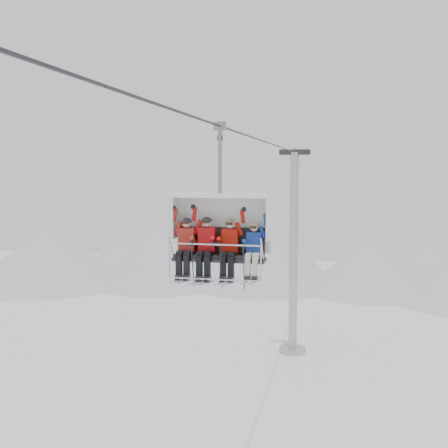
% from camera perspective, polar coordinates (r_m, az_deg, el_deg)
% --- Properties ---
extents(ridgeline, '(72.00, 21.00, 7.00)m').
position_cam_1_polar(ridgeline, '(57.71, 7.20, -3.79)').
color(ridgeline, silver).
rests_on(ridgeline, ground).
extents(lift_tower_right, '(2.00, 1.80, 13.48)m').
position_cam_1_polar(lift_tower_right, '(37.39, 7.06, -4.34)').
color(lift_tower_right, '#A5A8AC').
rests_on(lift_tower_right, ground).
extents(haul_cable, '(0.06, 50.00, 0.06)m').
position_cam_1_polar(haul_cable, '(15.07, 0.00, 9.78)').
color(haul_cable, '#2B2B2F').
rests_on(haul_cable, lift_tower_left).
extents(chairlift_carrier, '(2.58, 1.17, 3.98)m').
position_cam_1_polar(chairlift_carrier, '(14.74, -0.30, -0.18)').
color(chairlift_carrier, black).
rests_on(chairlift_carrier, haul_cable).
extents(skier_far_left, '(0.43, 1.69, 1.69)m').
position_cam_1_polar(skier_far_left, '(14.72, -3.87, -2.12)').
color(skier_far_left, '#AD271D').
rests_on(skier_far_left, chairlift_carrier).
extents(skier_center_left, '(0.44, 1.69, 1.74)m').
position_cam_1_polar(skier_center_left, '(14.58, -1.81, -2.12)').
color(skier_center_left, red).
rests_on(skier_center_left, chairlift_carrier).
extents(skier_center_right, '(0.43, 1.69, 1.68)m').
position_cam_1_polar(skier_center_right, '(14.44, 0.57, -2.26)').
color(skier_center_right, '#B11609').
rests_on(skier_center_right, chairlift_carrier).
extents(skier_far_right, '(0.38, 1.69, 1.54)m').
position_cam_1_polar(skier_far_right, '(14.33, 3.01, -2.50)').
color(skier_far_right, navy).
rests_on(skier_far_right, chairlift_carrier).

